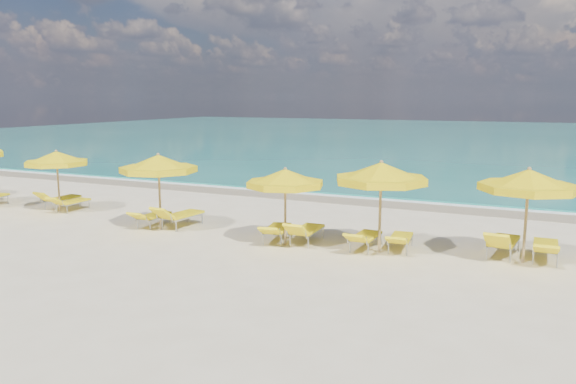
% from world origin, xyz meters
% --- Properties ---
extents(ground_plane, '(120.00, 120.00, 0.00)m').
position_xyz_m(ground_plane, '(0.00, 0.00, 0.00)').
color(ground_plane, beige).
extents(ocean, '(120.00, 80.00, 0.30)m').
position_xyz_m(ocean, '(0.00, 48.00, 0.00)').
color(ocean, '#15776B').
rests_on(ocean, ground).
extents(wet_sand_band, '(120.00, 2.60, 0.01)m').
position_xyz_m(wet_sand_band, '(0.00, 7.40, 0.00)').
color(wet_sand_band, tan).
rests_on(wet_sand_band, ground).
extents(foam_line, '(120.00, 1.20, 0.03)m').
position_xyz_m(foam_line, '(0.00, 8.20, 0.00)').
color(foam_line, white).
rests_on(foam_line, ground).
extents(whitecap_near, '(14.00, 0.36, 0.05)m').
position_xyz_m(whitecap_near, '(-6.00, 17.00, 0.00)').
color(whitecap_near, white).
rests_on(whitecap_near, ground).
extents(whitecap_far, '(18.00, 0.30, 0.05)m').
position_xyz_m(whitecap_far, '(8.00, 24.00, 0.00)').
color(whitecap_far, white).
rests_on(whitecap_far, ground).
extents(umbrella_2, '(2.96, 2.96, 2.34)m').
position_xyz_m(umbrella_2, '(-8.97, 0.35, 1.99)').
color(umbrella_2, tan).
rests_on(umbrella_2, ground).
extents(umbrella_3, '(2.88, 2.88, 2.51)m').
position_xyz_m(umbrella_3, '(-3.67, -0.45, 2.14)').
color(umbrella_3, tan).
rests_on(umbrella_3, ground).
extents(umbrella_4, '(2.48, 2.48, 2.30)m').
position_xyz_m(umbrella_4, '(0.85, -0.53, 1.96)').
color(umbrella_4, tan).
rests_on(umbrella_4, ground).
extents(umbrella_5, '(2.59, 2.59, 2.59)m').
position_xyz_m(umbrella_5, '(3.55, -0.16, 2.21)').
color(umbrella_5, tan).
rests_on(umbrella_5, ground).
extents(umbrella_6, '(2.82, 2.82, 2.52)m').
position_xyz_m(umbrella_6, '(7.23, 0.47, 2.15)').
color(umbrella_6, tan).
rests_on(umbrella_6, ground).
extents(lounger_2_left, '(0.67, 1.84, 0.79)m').
position_xyz_m(lounger_2_left, '(-9.43, 0.87, 0.22)').
color(lounger_2_left, '#A5A8AD').
rests_on(lounger_2_left, ground).
extents(lounger_2_right, '(0.59, 1.73, 0.70)m').
position_xyz_m(lounger_2_right, '(-8.62, 0.62, 0.21)').
color(lounger_2_right, '#A5A8AD').
rests_on(lounger_2_right, ground).
extents(lounger_3_left, '(0.62, 1.76, 0.67)m').
position_xyz_m(lounger_3_left, '(-4.21, -0.16, 0.21)').
color(lounger_3_left, '#A5A8AD').
rests_on(lounger_3_left, ground).
extents(lounger_3_right, '(0.86, 2.05, 0.87)m').
position_xyz_m(lounger_3_right, '(-3.25, 0.10, 0.24)').
color(lounger_3_right, '#A5A8AD').
rests_on(lounger_3_right, ground).
extents(lounger_4_left, '(0.95, 1.93, 0.69)m').
position_xyz_m(lounger_4_left, '(0.42, -0.21, 0.22)').
color(lounger_4_left, '#A5A8AD').
rests_on(lounger_4_left, ground).
extents(lounger_4_right, '(0.68, 1.90, 0.82)m').
position_xyz_m(lounger_4_right, '(1.31, -0.04, 0.23)').
color(lounger_4_right, '#A5A8AD').
rests_on(lounger_4_right, ground).
extents(lounger_5_left, '(0.63, 1.84, 0.70)m').
position_xyz_m(lounger_5_left, '(3.10, 0.01, 0.22)').
color(lounger_5_left, '#A5A8AD').
rests_on(lounger_5_left, ground).
extents(lounger_5_right, '(0.72, 1.79, 0.64)m').
position_xyz_m(lounger_5_right, '(4.03, 0.32, 0.20)').
color(lounger_5_right, '#A5A8AD').
rests_on(lounger_5_right, ground).
extents(lounger_6_left, '(0.85, 2.01, 0.89)m').
position_xyz_m(lounger_6_left, '(6.70, 0.89, 0.24)').
color(lounger_6_left, '#A5A8AD').
rests_on(lounger_6_left, ground).
extents(lounger_6_right, '(0.65, 1.95, 0.72)m').
position_xyz_m(lounger_6_right, '(7.75, 0.92, 0.23)').
color(lounger_6_right, '#A5A8AD').
rests_on(lounger_6_right, ground).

